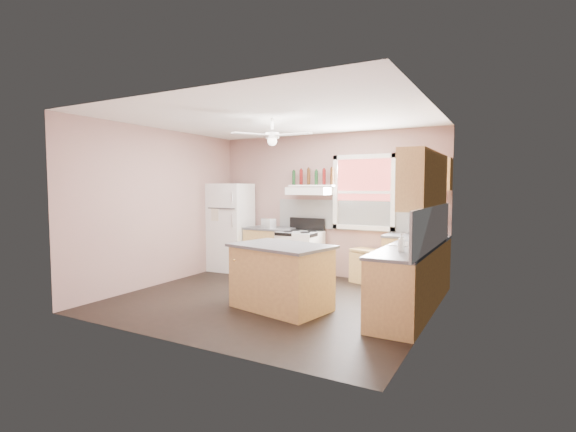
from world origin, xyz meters
The scene contains 32 objects.
floor centered at (0.00, 0.00, 0.00)m, with size 4.50×4.50×0.00m, color black.
ceiling centered at (0.00, 0.00, 2.70)m, with size 4.50×4.50×0.00m, color white.
wall_back centered at (0.00, 2.02, 1.35)m, with size 4.50×0.05×2.70m, color #8F6A62.
wall_right centered at (2.27, 0.00, 1.35)m, with size 0.05×4.00×2.70m, color #8F6A62.
wall_left centered at (-2.27, 0.00, 1.35)m, with size 0.05×4.00×2.70m, color #8F6A62.
backsplash_back centered at (0.45, 1.99, 1.18)m, with size 2.90×0.03×0.55m, color white.
backsplash_right centered at (2.23, 0.30, 1.18)m, with size 0.03×2.60×0.55m, color white.
window_view centered at (0.75, 1.98, 1.60)m, with size 1.00×0.02×1.20m, color maroon.
window_frame centered at (0.75, 1.96, 1.60)m, with size 1.16×0.07×1.36m, color white.
refrigerator centered at (-1.92, 1.56, 0.88)m, with size 0.75×0.73×1.76m, color white.
base_cabinet_left centered at (-1.06, 1.70, 0.43)m, with size 0.90×0.60×0.86m, color #A87E46.
counter_left centered at (-1.06, 1.70, 0.88)m, with size 0.92×0.62×0.04m, color #49494B.
toaster centered at (-1.06, 1.63, 0.99)m, with size 0.28×0.16×0.18m, color silver.
stove centered at (-0.36, 1.62, 0.43)m, with size 0.74×0.64×0.86m, color white.
range_hood centered at (-0.23, 1.75, 1.62)m, with size 0.78×0.50×0.14m, color white.
bottle_shelf centered at (-0.23, 1.87, 1.72)m, with size 0.90×0.26×0.03m, color white.
cart centered at (0.91, 1.75, 0.27)m, with size 0.54×0.36×0.54m, color #A87E46.
base_cabinet_corner centered at (1.75, 1.70, 0.43)m, with size 1.00×0.60×0.86m, color #A87E46.
base_cabinet_right centered at (1.95, 0.30, 0.43)m, with size 0.60×2.20×0.86m, color #A87E46.
counter_corner centered at (1.75, 1.70, 0.88)m, with size 1.02×0.62×0.04m, color #49494B.
counter_right centered at (1.94, 0.30, 0.88)m, with size 0.62×2.22×0.04m, color #49494B.
sink centered at (1.94, 0.50, 0.90)m, with size 0.55×0.45×0.03m, color silver.
faucet centered at (2.10, 0.50, 0.97)m, with size 0.03×0.03×0.14m, color silver.
upper_cabinet_right centered at (2.08, 0.50, 1.78)m, with size 0.33×1.80×0.76m, color #A87E46.
upper_cabinet_corner centered at (1.95, 1.83, 1.90)m, with size 0.60×0.33×0.52m, color #A87E46.
paper_towel centered at (2.07, 1.86, 1.25)m, with size 0.12×0.12×0.26m, color white.
island centered at (0.34, -0.33, 0.43)m, with size 1.27×0.81×0.86m, color #A87E46.
island_top centered at (0.34, -0.33, 0.88)m, with size 1.35×0.88×0.04m, color #49494B.
ceiling_fan_hub centered at (0.00, 0.00, 2.45)m, with size 0.20×0.20×0.08m, color white.
soap_bottle centered at (1.95, -0.19, 1.01)m, with size 0.09×0.09×0.23m, color silver.
red_caddy centered at (2.01, 1.20, 0.95)m, with size 0.18×0.12×0.10m, color #A9200E.
wine_bottles centered at (-0.22, 1.87, 1.88)m, with size 0.86×0.06×0.31m.
Camera 1 is at (3.16, -5.30, 1.70)m, focal length 26.00 mm.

